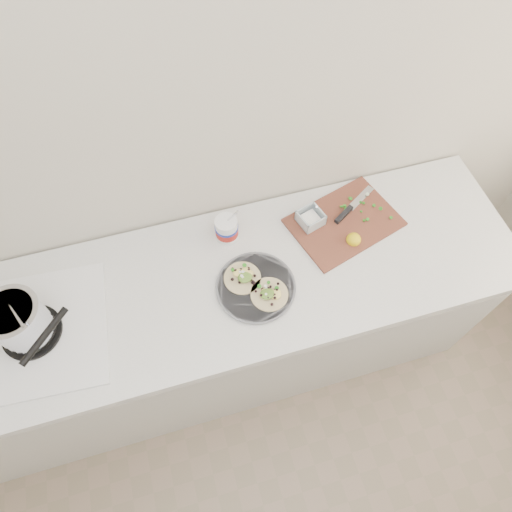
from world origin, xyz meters
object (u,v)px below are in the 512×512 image
object	(u,v)px
taco_plate	(256,286)
tub	(227,227)
cutboard	(342,220)
stove	(24,326)

from	to	relation	value
taco_plate	tub	distance (m)	0.26
taco_plate	cutboard	bearing A→B (deg)	24.56
stove	tub	bearing A→B (deg)	19.25
stove	cutboard	xyz separation A→B (m)	(1.23, 0.15, -0.06)
taco_plate	cutboard	distance (m)	0.46
stove	cutboard	world-z (taller)	stove
tub	taco_plate	bearing A→B (deg)	-80.45
taco_plate	cutboard	xyz separation A→B (m)	(0.42, 0.19, -0.00)
stove	cutboard	distance (m)	1.24
stove	tub	size ratio (longest dim) A/B	2.62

